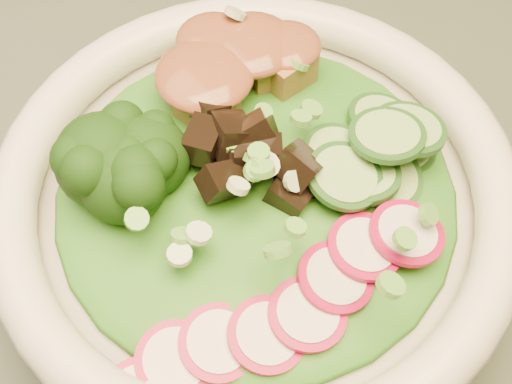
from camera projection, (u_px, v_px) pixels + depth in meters
dining_table at (125, 306)px, 0.57m from camera, size 1.20×0.80×0.75m
salad_bowl at (256, 211)px, 0.43m from camera, size 0.31×0.31×0.08m
lettuce_bed at (256, 191)px, 0.41m from camera, size 0.23×0.23×0.03m
broccoli_florets at (129, 205)px, 0.38m from camera, size 0.11×0.10×0.05m
radish_slices at (300, 304)px, 0.37m from camera, size 0.13×0.08×0.02m
cucumber_slices at (382, 152)px, 0.41m from camera, size 0.10×0.10×0.04m
mushroom_heap at (250, 155)px, 0.40m from camera, size 0.10×0.10×0.05m
tofu_cubes at (229, 81)px, 0.44m from camera, size 0.12×0.10×0.04m
peanut_sauce at (228, 65)px, 0.42m from camera, size 0.08×0.06×0.02m
scallion_garnish at (256, 163)px, 0.39m from camera, size 0.22×0.22×0.03m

